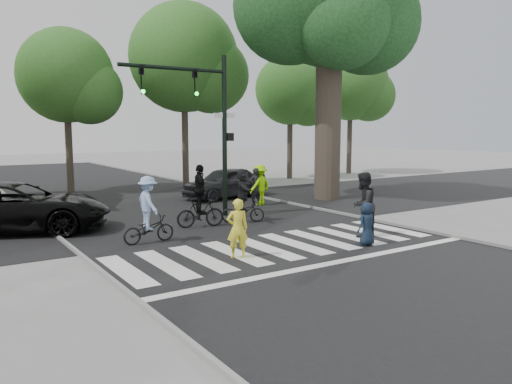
# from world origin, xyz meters

# --- Properties ---
(ground) EXTENTS (120.00, 120.00, 0.00)m
(ground) POSITION_xyz_m (0.00, 0.00, 0.00)
(ground) COLOR gray
(ground) RESTS_ON ground
(road_stem) EXTENTS (10.00, 70.00, 0.01)m
(road_stem) POSITION_xyz_m (0.00, 5.00, 0.01)
(road_stem) COLOR black
(road_stem) RESTS_ON ground
(road_cross) EXTENTS (70.00, 10.00, 0.01)m
(road_cross) POSITION_xyz_m (0.00, 8.00, 0.01)
(road_cross) COLOR black
(road_cross) RESTS_ON ground
(curb_left) EXTENTS (0.10, 70.00, 0.10)m
(curb_left) POSITION_xyz_m (-5.05, 5.00, 0.05)
(curb_left) COLOR gray
(curb_left) RESTS_ON ground
(curb_right) EXTENTS (0.10, 70.00, 0.10)m
(curb_right) POSITION_xyz_m (5.05, 5.00, 0.05)
(curb_right) COLOR gray
(curb_right) RESTS_ON ground
(crosswalk) EXTENTS (10.00, 3.85, 0.01)m
(crosswalk) POSITION_xyz_m (0.00, 0.66, 0.01)
(crosswalk) COLOR silver
(crosswalk) RESTS_ON ground
(traffic_signal) EXTENTS (4.45, 0.29, 6.00)m
(traffic_signal) POSITION_xyz_m (0.35, 6.20, 3.90)
(traffic_signal) COLOR black
(traffic_signal) RESTS_ON ground
(eucalyptus) EXTENTS (8.30, 7.20, 13.00)m
(eucalyptus) POSITION_xyz_m (7.53, 7.67, 9.08)
(eucalyptus) COLOR brown
(eucalyptus) RESTS_ON ground
(bg_tree_2) EXTENTS (5.04, 4.80, 8.40)m
(bg_tree_2) POSITION_xyz_m (-1.76, 16.62, 5.78)
(bg_tree_2) COLOR brown
(bg_tree_2) RESTS_ON ground
(bg_tree_3) EXTENTS (6.30, 6.00, 10.20)m
(bg_tree_3) POSITION_xyz_m (4.31, 15.27, 6.94)
(bg_tree_3) COLOR brown
(bg_tree_3) RESTS_ON ground
(bg_tree_4) EXTENTS (4.83, 4.60, 8.15)m
(bg_tree_4) POSITION_xyz_m (12.23, 16.12, 5.64)
(bg_tree_4) COLOR brown
(bg_tree_4) RESTS_ON ground
(bg_tree_5) EXTENTS (5.67, 5.40, 9.30)m
(bg_tree_5) POSITION_xyz_m (18.27, 16.69, 6.36)
(bg_tree_5) COLOR brown
(bg_tree_5) RESTS_ON ground
(pedestrian_woman) EXTENTS (0.65, 0.53, 1.54)m
(pedestrian_woman) POSITION_xyz_m (-1.69, 0.55, 0.77)
(pedestrian_woman) COLOR yellow
(pedestrian_woman) RESTS_ON ground
(pedestrian_child) EXTENTS (0.63, 0.44, 1.24)m
(pedestrian_child) POSITION_xyz_m (2.09, -0.31, 0.62)
(pedestrian_child) COLOR #142134
(pedestrian_child) RESTS_ON ground
(pedestrian_adult) EXTENTS (1.16, 1.02, 2.00)m
(pedestrian_adult) POSITION_xyz_m (2.85, 0.61, 1.00)
(pedestrian_adult) COLOR black
(pedestrian_adult) RESTS_ON ground
(cyclist_left) EXTENTS (1.56, 1.02, 1.96)m
(cyclist_left) POSITION_xyz_m (-2.96, 3.42, 0.85)
(cyclist_left) COLOR black
(cyclist_left) RESTS_ON ground
(cyclist_mid) EXTENTS (1.68, 1.05, 2.12)m
(cyclist_mid) POSITION_xyz_m (-0.63, 4.69, 0.87)
(cyclist_mid) COLOR black
(cyclist_mid) RESTS_ON ground
(cyclist_right) EXTENTS (1.60, 1.47, 1.92)m
(cyclist_right) POSITION_xyz_m (1.03, 4.64, 0.86)
(cyclist_right) COLOR black
(cyclist_right) RESTS_ON ground
(car_suv) EXTENTS (6.39, 4.74, 1.61)m
(car_suv) POSITION_xyz_m (-5.94, 7.23, 0.81)
(car_suv) COLOR black
(car_suv) RESTS_ON ground
(car_grey) EXTENTS (4.59, 2.49, 1.48)m
(car_grey) POSITION_xyz_m (3.67, 10.46, 0.74)
(car_grey) COLOR #2B2C30
(car_grey) RESTS_ON ground
(bystander_hivis) EXTENTS (1.26, 0.92, 1.75)m
(bystander_hivis) POSITION_xyz_m (3.83, 7.72, 0.88)
(bystander_hivis) COLOR #9AFF04
(bystander_hivis) RESTS_ON ground
(bystander_dark) EXTENTS (0.60, 0.39, 1.63)m
(bystander_dark) POSITION_xyz_m (3.57, 7.69, 0.82)
(bystander_dark) COLOR black
(bystander_dark) RESTS_ON ground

